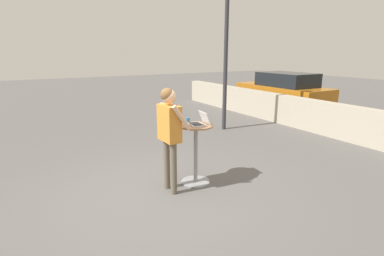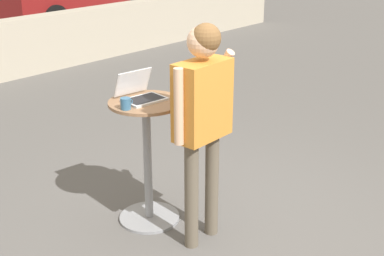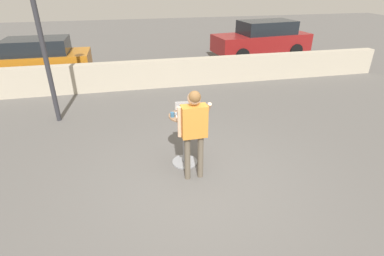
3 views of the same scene
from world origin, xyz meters
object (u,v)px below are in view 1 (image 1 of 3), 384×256
standing_person (169,126)px  coffee_mug (188,120)px  laptop (199,122)px  parked_car_further_down (283,91)px  cafe_table (196,151)px  street_lamp (226,30)px

standing_person → coffee_mug: bearing=120.2°
laptop → parked_car_further_down: bearing=122.8°
cafe_table → street_lamp: bearing=136.6°
coffee_mug → parked_car_further_down: parked_car_further_down is taller
standing_person → parked_car_further_down: (-4.31, 7.22, -0.38)m
laptop → parked_car_further_down: size_ratio=0.09×
laptop → standing_person: (0.06, -0.62, 0.01)m
laptop → standing_person: 0.62m
coffee_mug → parked_car_further_down: 7.82m
laptop → coffee_mug: bearing=-158.3°
laptop → coffee_mug: size_ratio=3.18×
street_lamp → standing_person: bearing=-47.9°
parked_car_further_down → street_lamp: (1.31, -3.90, 2.17)m
parked_car_further_down → street_lamp: 4.65m
cafe_table → parked_car_further_down: bearing=122.5°
coffee_mug → street_lamp: street_lamp is taller
cafe_table → coffee_mug: bearing=-173.2°
standing_person → parked_car_further_down: 8.42m
cafe_table → parked_car_further_down: (-4.24, 6.67, 0.17)m
cafe_table → standing_person: standing_person is taller
street_lamp → coffee_mug: bearing=-46.1°
cafe_table → parked_car_further_down: parked_car_further_down is taller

